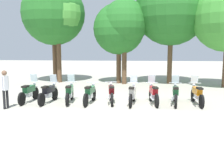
{
  "coord_description": "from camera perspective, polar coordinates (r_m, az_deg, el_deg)",
  "views": [
    {
      "loc": [
        1.13,
        -12.27,
        2.76
      ],
      "look_at": [
        0.0,
        0.5,
        0.9
      ],
      "focal_mm": 40.84,
      "sensor_mm": 36.0,
      "label": 1
    }
  ],
  "objects": [
    {
      "name": "motorcycle_6",
      "position": [
        12.63,
        9.27,
        -2.09
      ],
      "size": [
        0.62,
        2.19,
        1.37
      ],
      "rotation": [
        0.0,
        0.0,
        1.68
      ],
      "color": "black",
      "rests_on": "ground_plane"
    },
    {
      "name": "tree_4",
      "position": [
        19.97,
        13.17,
        15.97
      ],
      "size": [
        5.32,
        5.32,
        8.19
      ],
      "color": "brown",
      "rests_on": "ground_plane"
    },
    {
      "name": "tree_0",
      "position": [
        21.1,
        -12.97,
        15.09
      ],
      "size": [
        4.92,
        4.92,
        7.82
      ],
      "color": "brown",
      "rests_on": "ground_plane"
    },
    {
      "name": "tree_3",
      "position": [
        19.22,
        2.82,
        13.45
      ],
      "size": [
        3.44,
        3.44,
        6.25
      ],
      "color": "brown",
      "rests_on": "ground_plane"
    },
    {
      "name": "motorcycle_8",
      "position": [
        12.98,
        18.5,
        -2.13
      ],
      "size": [
        0.62,
        2.19,
        1.37
      ],
      "rotation": [
        0.0,
        0.0,
        1.59
      ],
      "color": "black",
      "rests_on": "ground_plane"
    },
    {
      "name": "tree_1",
      "position": [
        20.65,
        -12.06,
        15.07
      ],
      "size": [
        3.89,
        3.89,
        7.25
      ],
      "color": "brown",
      "rests_on": "ground_plane"
    },
    {
      "name": "motorcycle_1",
      "position": [
        13.09,
        -13.99,
        -1.86
      ],
      "size": [
        0.63,
        2.19,
        1.37
      ],
      "rotation": [
        0.0,
        0.0,
        1.47
      ],
      "color": "black",
      "rests_on": "ground_plane"
    },
    {
      "name": "motorcycle_2",
      "position": [
        12.92,
        -9.46,
        -1.86
      ],
      "size": [
        0.62,
        2.19,
        1.37
      ],
      "rotation": [
        0.0,
        0.0,
        1.68
      ],
      "color": "black",
      "rests_on": "ground_plane"
    },
    {
      "name": "person_0",
      "position": [
        12.34,
        -22.83,
        -0.48
      ],
      "size": [
        0.3,
        0.4,
        1.74
      ],
      "rotation": [
        0.0,
        0.0,
        5.86
      ],
      "color": "black",
      "rests_on": "ground_plane"
    },
    {
      "name": "motorcycle_7",
      "position": [
        12.74,
        14.0,
        -2.14
      ],
      "size": [
        0.65,
        2.19,
        1.37
      ],
      "rotation": [
        0.0,
        0.0,
        1.45
      ],
      "color": "black",
      "rests_on": "ground_plane"
    },
    {
      "name": "motorcycle_3",
      "position": [
        12.6,
        -4.96,
        -2.1
      ],
      "size": [
        0.62,
        2.19,
        0.99
      ],
      "rotation": [
        0.0,
        0.0,
        1.49
      ],
      "color": "black",
      "rests_on": "ground_plane"
    },
    {
      "name": "motorcycle_5",
      "position": [
        12.45,
        4.57,
        -2.16
      ],
      "size": [
        0.62,
        2.19,
        1.37
      ],
      "rotation": [
        0.0,
        0.0,
        1.48
      ],
      "color": "black",
      "rests_on": "ground_plane"
    },
    {
      "name": "motorcycle_0",
      "position": [
        13.54,
        -18.06,
        -1.7
      ],
      "size": [
        0.62,
        2.19,
        1.37
      ],
      "rotation": [
        0.0,
        0.0,
        1.53
      ],
      "color": "black",
      "rests_on": "ground_plane"
    },
    {
      "name": "tree_2",
      "position": [
        19.62,
        1.54,
        12.19
      ],
      "size": [
        3.86,
        3.86,
        6.06
      ],
      "color": "brown",
      "rests_on": "ground_plane"
    },
    {
      "name": "ground_plane",
      "position": [
        12.63,
        -0.2,
        -4.37
      ],
      "size": [
        80.0,
        80.0,
        0.0
      ],
      "primitive_type": "plane",
      "color": "#ADA899"
    },
    {
      "name": "motorcycle_4",
      "position": [
        12.69,
        -0.16,
        -1.99
      ],
      "size": [
        0.62,
        2.19,
        0.99
      ],
      "rotation": [
        0.0,
        0.0,
        1.7
      ],
      "color": "black",
      "rests_on": "ground_plane"
    }
  ]
}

